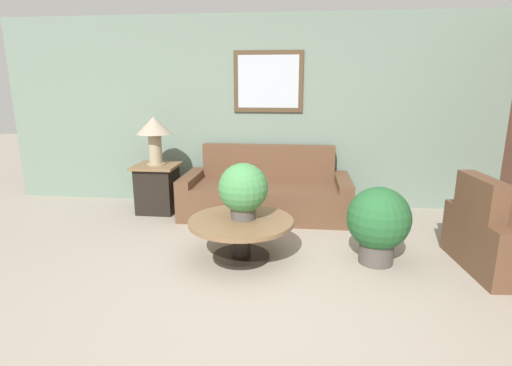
{
  "coord_description": "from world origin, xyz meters",
  "views": [
    {
      "loc": [
        0.29,
        -2.86,
        1.69
      ],
      "look_at": [
        -0.21,
        1.57,
        0.58
      ],
      "focal_mm": 28.0,
      "sensor_mm": 36.0,
      "label": 1
    }
  ],
  "objects_px": {
    "coffee_table": "(241,230)",
    "table_lamp": "(154,130)",
    "potted_plant_on_table": "(243,189)",
    "side_table": "(158,188)",
    "potted_plant_floor": "(378,222)",
    "couch_main": "(266,194)"
  },
  "relations": [
    {
      "from": "potted_plant_on_table",
      "to": "side_table",
      "type": "bearing_deg",
      "value": 135.78
    },
    {
      "from": "couch_main",
      "to": "potted_plant_on_table",
      "type": "bearing_deg",
      "value": -94.28
    },
    {
      "from": "couch_main",
      "to": "potted_plant_on_table",
      "type": "xyz_separation_m",
      "value": [
        -0.1,
        -1.36,
        0.42
      ]
    },
    {
      "from": "potted_plant_floor",
      "to": "side_table",
      "type": "bearing_deg",
      "value": 153.52
    },
    {
      "from": "coffee_table",
      "to": "potted_plant_on_table",
      "type": "xyz_separation_m",
      "value": [
        0.02,
        0.04,
        0.4
      ]
    },
    {
      "from": "side_table",
      "to": "potted_plant_on_table",
      "type": "distance_m",
      "value": 1.94
    },
    {
      "from": "potted_plant_on_table",
      "to": "potted_plant_floor",
      "type": "xyz_separation_m",
      "value": [
        1.3,
        0.0,
        -0.28
      ]
    },
    {
      "from": "potted_plant_on_table",
      "to": "potted_plant_floor",
      "type": "relative_size",
      "value": 0.73
    },
    {
      "from": "side_table",
      "to": "table_lamp",
      "type": "height_order",
      "value": "table_lamp"
    },
    {
      "from": "potted_plant_floor",
      "to": "coffee_table",
      "type": "bearing_deg",
      "value": -178.29
    },
    {
      "from": "coffee_table",
      "to": "potted_plant_on_table",
      "type": "height_order",
      "value": "potted_plant_on_table"
    },
    {
      "from": "table_lamp",
      "to": "potted_plant_on_table",
      "type": "distance_m",
      "value": 1.94
    },
    {
      "from": "coffee_table",
      "to": "side_table",
      "type": "distance_m",
      "value": 1.91
    },
    {
      "from": "table_lamp",
      "to": "potted_plant_on_table",
      "type": "height_order",
      "value": "table_lamp"
    },
    {
      "from": "couch_main",
      "to": "side_table",
      "type": "distance_m",
      "value": 1.47
    },
    {
      "from": "potted_plant_floor",
      "to": "couch_main",
      "type": "bearing_deg",
      "value": 131.37
    },
    {
      "from": "coffee_table",
      "to": "side_table",
      "type": "bearing_deg",
      "value": 134.56
    },
    {
      "from": "side_table",
      "to": "coffee_table",
      "type": "bearing_deg",
      "value": -45.44
    },
    {
      "from": "coffee_table",
      "to": "table_lamp",
      "type": "bearing_deg",
      "value": 134.56
    },
    {
      "from": "table_lamp",
      "to": "potted_plant_on_table",
      "type": "xyz_separation_m",
      "value": [
        1.36,
        -1.33,
        -0.4
      ]
    },
    {
      "from": "potted_plant_floor",
      "to": "table_lamp",
      "type": "bearing_deg",
      "value": 153.52
    },
    {
      "from": "couch_main",
      "to": "potted_plant_floor",
      "type": "bearing_deg",
      "value": -48.63
    }
  ]
}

